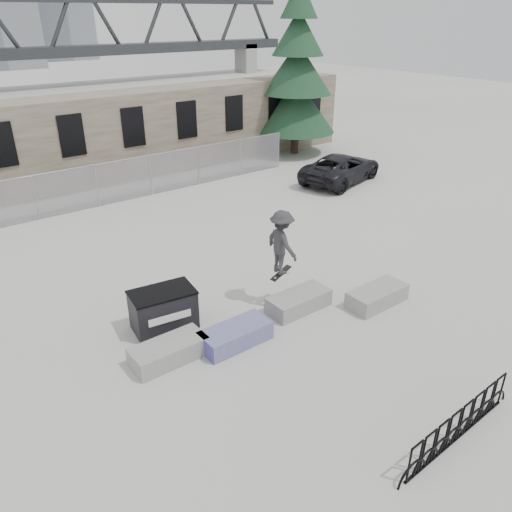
% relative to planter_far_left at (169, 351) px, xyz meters
% --- Properties ---
extents(ground, '(120.00, 120.00, 0.00)m').
position_rel_planter_far_left_xyz_m(ground, '(2.99, -0.20, -0.29)').
color(ground, '#B8B9B4').
rests_on(ground, ground).
extents(stone_wall, '(36.00, 2.58, 4.50)m').
position_rel_planter_far_left_xyz_m(stone_wall, '(2.99, 16.04, 1.97)').
color(stone_wall, '#675C4C').
rests_on(stone_wall, ground).
extents(chainlink_fence, '(22.06, 0.06, 2.02)m').
position_rel_planter_far_left_xyz_m(chainlink_fence, '(2.99, 12.30, 0.75)').
color(chainlink_fence, gray).
rests_on(chainlink_fence, ground).
extents(planter_far_left, '(2.00, 0.90, 0.53)m').
position_rel_planter_far_left_xyz_m(planter_far_left, '(0.00, 0.00, 0.00)').
color(planter_far_left, gray).
rests_on(planter_far_left, ground).
extents(planter_center_left, '(2.00, 0.90, 0.53)m').
position_rel_planter_far_left_xyz_m(planter_center_left, '(1.80, -0.46, 0.00)').
color(planter_center_left, '#342F8D').
rests_on(planter_center_left, ground).
extents(planter_center_right, '(2.00, 0.90, 0.53)m').
position_rel_planter_far_left_xyz_m(planter_center_right, '(4.38, -0.19, 0.00)').
color(planter_center_right, gray).
rests_on(planter_center_right, ground).
extents(planter_offset, '(2.00, 0.90, 0.53)m').
position_rel_planter_far_left_xyz_m(planter_offset, '(6.55, -1.45, 0.00)').
color(planter_offset, gray).
rests_on(planter_offset, ground).
extents(dumpster, '(1.95, 1.35, 1.19)m').
position_rel_planter_far_left_xyz_m(dumpster, '(0.63, 1.44, 0.31)').
color(dumpster, black).
rests_on(dumpster, ground).
extents(bike_rack, '(4.04, 0.12, 0.90)m').
position_rel_planter_far_left_xyz_m(bike_rack, '(3.56, -6.18, 0.15)').
color(bike_rack, black).
rests_on(bike_rack, ground).
extents(spruce_tree, '(4.96, 4.96, 11.50)m').
position_rel_planter_far_left_xyz_m(spruce_tree, '(16.91, 14.18, 4.51)').
color(spruce_tree, '#38281E').
rests_on(spruce_tree, ground).
extents(truss_bridge, '(70.00, 3.00, 9.80)m').
position_rel_planter_far_left_xyz_m(truss_bridge, '(12.99, 54.80, 3.84)').
color(truss_bridge, '#2D3033').
rests_on(truss_bridge, ground).
extents(suv, '(5.81, 3.71, 1.49)m').
position_rel_planter_far_left_xyz_m(suv, '(14.84, 8.07, 0.46)').
color(suv, black).
rests_on(suv, ground).
extents(skateboarder, '(0.84, 1.35, 2.17)m').
position_rel_planter_far_left_xyz_m(skateboarder, '(4.19, 0.45, 1.79)').
color(skateboarder, '#2E2E31').
rests_on(skateboarder, ground).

